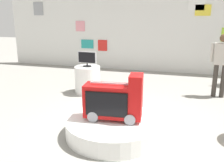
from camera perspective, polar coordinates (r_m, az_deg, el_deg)
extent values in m
plane|color=gray|center=(4.75, 3.55, -11.72)|extent=(30.00, 30.00, 0.00)
cube|color=silver|center=(9.42, 10.65, 11.41)|extent=(12.18, 0.10, 3.08)
cube|color=teal|center=(10.06, -5.68, 8.43)|extent=(0.51, 0.02, 0.34)
cube|color=yellow|center=(9.31, 20.13, 15.00)|extent=(0.52, 0.02, 0.37)
cube|color=red|center=(9.85, -2.19, 8.15)|extent=(0.37, 0.02, 0.42)
cube|color=white|center=(9.31, 18.85, 16.78)|extent=(0.53, 0.02, 0.55)
cube|color=pink|center=(10.10, -7.29, 12.37)|extent=(0.38, 0.02, 0.39)
cube|color=gray|center=(10.92, -16.55, 15.59)|extent=(0.42, 0.02, 0.51)
cylinder|color=white|center=(4.61, 0.24, -10.45)|extent=(1.72, 1.72, 0.31)
cylinder|color=gray|center=(4.57, -3.81, -7.27)|extent=(0.23, 0.44, 0.19)
cylinder|color=gray|center=(4.46, 4.41, -7.87)|extent=(0.23, 0.44, 0.19)
cube|color=#B70F0F|center=(4.41, 0.25, -4.57)|extent=(1.05, 0.46, 0.58)
cube|color=#B70F0F|center=(4.24, 5.55, 0.10)|extent=(0.26, 0.39, 0.20)
cube|color=black|center=(4.24, -1.32, -5.40)|extent=(0.73, 0.08, 0.44)
cube|color=black|center=(4.24, -1.32, -5.40)|extent=(0.69, 0.08, 0.40)
cube|color=#B2B2B7|center=(4.31, 0.26, -0.56)|extent=(0.81, 0.10, 0.02)
cylinder|color=white|center=(6.88, -5.61, 0.29)|extent=(0.70, 0.70, 0.75)
cylinder|color=black|center=(6.79, -5.70, 3.42)|extent=(0.23, 0.23, 0.02)
cylinder|color=black|center=(6.78, -5.71, 3.81)|extent=(0.04, 0.04, 0.08)
cube|color=silver|center=(6.74, -5.75, 5.42)|extent=(0.52, 0.06, 0.31)
cube|color=black|center=(6.72, -5.81, 5.38)|extent=(0.48, 0.04, 0.28)
cylinder|color=#38332D|center=(7.09, 24.10, -0.04)|extent=(0.12, 0.12, 0.87)
cylinder|color=#38332D|center=(7.07, 22.50, 0.11)|extent=(0.12, 0.12, 0.87)
cube|color=#B2ADA3|center=(6.94, 23.92, 5.68)|extent=(0.39, 0.23, 0.54)
sphere|color=brown|center=(6.89, 24.29, 8.96)|extent=(0.20, 0.20, 0.20)
cylinder|color=#B2ADA3|center=(6.92, 21.96, 6.09)|extent=(0.08, 0.08, 0.49)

